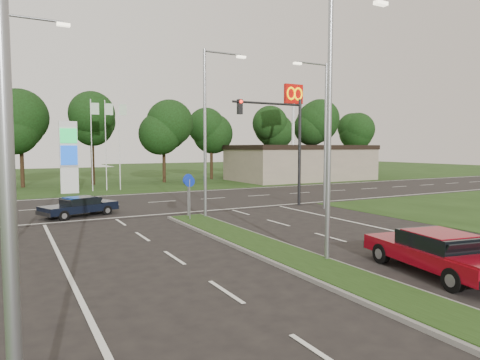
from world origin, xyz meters
TOP-DOWN VIEW (x-y plane):
  - verge_far at (0.00, 55.00)m, footprint 160.00×50.00m
  - cross_road at (0.00, 24.00)m, footprint 160.00×12.00m
  - median_kerb at (0.00, 4.00)m, footprint 2.00×26.00m
  - commercial_building at (22.00, 36.00)m, footprint 16.00×9.00m
  - streetlight_median_near at (1.00, 6.00)m, footprint 2.53×0.22m
  - streetlight_median_far at (1.00, 16.00)m, footprint 2.53×0.22m
  - streetlight_left_near at (-8.30, 0.00)m, footprint 2.53×0.22m
  - streetlight_left_far at (-8.30, 14.00)m, footprint 2.53×0.22m
  - streetlight_right_far at (8.80, 16.00)m, footprint 2.53×0.22m
  - traffic_signal at (7.19, 18.00)m, footprint 5.10×0.42m
  - median_signs at (0.00, 16.40)m, footprint 1.16×1.76m
  - gas_pylon at (-3.79, 33.05)m, footprint 5.80×1.26m
  - mcdonalds_sign at (18.00, 31.97)m, footprint 2.20×0.47m
  - treeline_far at (0.10, 39.93)m, footprint 6.00×6.00m
  - red_sedan at (2.92, 3.39)m, footprint 2.71×4.98m
  - navy_sedan at (-5.07, 20.01)m, footprint 4.30×2.93m

SIDE VIEW (x-z plane):
  - verge_far at x=0.00m, z-range -0.01..0.01m
  - cross_road at x=0.00m, z-range -0.01..0.01m
  - median_kerb at x=0.00m, z-range 0.00..0.12m
  - navy_sedan at x=-5.07m, z-range 0.04..1.14m
  - red_sedan at x=2.92m, z-range 0.05..1.35m
  - median_signs at x=0.00m, z-range 0.52..2.90m
  - commercial_building at x=22.00m, z-range 0.00..4.00m
  - gas_pylon at x=-3.79m, z-range -0.80..7.20m
  - traffic_signal at x=7.19m, z-range 1.15..8.15m
  - streetlight_median_near at x=1.00m, z-range 0.58..9.58m
  - streetlight_median_far at x=1.00m, z-range 0.58..9.58m
  - streetlight_left_near at x=-8.30m, z-range 0.58..9.58m
  - streetlight_left_far at x=-8.30m, z-range 0.58..9.58m
  - streetlight_right_far at x=8.80m, z-range 0.58..9.58m
  - treeline_far at x=0.10m, z-range 1.88..11.78m
  - mcdonalds_sign at x=18.00m, z-range 2.79..13.19m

